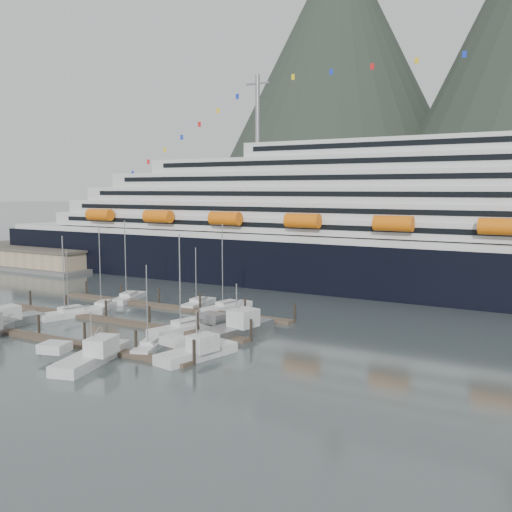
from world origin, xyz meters
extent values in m
plane|color=#495656|center=(0.00, 0.00, 0.00)|extent=(1600.00, 1600.00, 0.00)
cone|color=#222D21|center=(-220.00, 600.00, 145.00)|extent=(340.00, 340.00, 340.00)
cube|color=black|center=(25.00, 55.00, 4.00)|extent=(210.00, 28.00, 12.00)
cube|color=silver|center=(25.00, 55.00, 10.50)|extent=(205.80, 27.44, 1.50)
cube|color=silver|center=(30.00, 55.00, 13.10)|extent=(185.00, 26.00, 3.20)
cube|color=black|center=(30.00, 41.95, 13.26)|extent=(175.75, 0.20, 1.00)
cube|color=silver|center=(32.00, 55.00, 16.30)|extent=(180.00, 25.00, 3.20)
cube|color=black|center=(32.00, 42.45, 16.46)|extent=(171.00, 0.20, 1.00)
cube|color=silver|center=(34.00, 55.00, 19.50)|extent=(172.00, 24.00, 3.20)
cube|color=black|center=(34.00, 42.95, 19.66)|extent=(163.40, 0.20, 1.00)
cube|color=silver|center=(36.00, 55.00, 22.70)|extent=(160.00, 23.00, 3.20)
cube|color=black|center=(36.00, 43.45, 22.86)|extent=(152.00, 0.20, 1.00)
cube|color=silver|center=(38.00, 55.00, 25.80)|extent=(140.00, 22.00, 3.00)
cube|color=black|center=(38.00, 43.95, 25.95)|extent=(133.00, 0.20, 1.00)
cube|color=silver|center=(40.00, 55.00, 28.80)|extent=(95.00, 20.00, 3.00)
cube|color=black|center=(40.00, 44.95, 28.95)|extent=(90.25, 0.20, 1.00)
cylinder|color=gray|center=(-10.00, 55.00, 38.30)|extent=(1.00, 1.00, 16.00)
cylinder|color=orange|center=(-45.00, 40.00, 14.50)|extent=(7.00, 2.80, 2.80)
cylinder|color=orange|center=(-27.00, 40.00, 14.50)|extent=(7.00, 2.80, 2.80)
cylinder|color=orange|center=(-9.00, 40.00, 14.50)|extent=(7.00, 2.80, 2.80)
cylinder|color=orange|center=(9.00, 40.00, 14.50)|extent=(7.00, 2.80, 2.80)
cylinder|color=orange|center=(27.00, 40.00, 14.50)|extent=(7.00, 2.80, 2.80)
cylinder|color=orange|center=(45.00, 40.00, 14.50)|extent=(7.00, 2.80, 2.80)
cube|color=#595956|center=(-72.00, 42.00, 0.30)|extent=(46.00, 20.00, 1.20)
cube|color=tan|center=(-72.00, 42.00, 2.50)|extent=(42.00, 16.00, 5.00)
cube|color=#595147|center=(-72.00, 42.00, 5.20)|extent=(43.00, 17.00, 0.60)
cube|color=#44382C|center=(-5.00, -10.00, 0.25)|extent=(48.00, 2.00, 0.50)
cylinder|color=black|center=(-8.00, -8.90, 1.40)|extent=(0.36, 0.36, 3.20)
cylinder|color=black|center=(1.00, -8.90, 1.40)|extent=(0.36, 0.36, 3.20)
cylinder|color=black|center=(10.00, -8.90, 1.40)|extent=(0.36, 0.36, 3.20)
cylinder|color=black|center=(19.00, -8.90, 1.40)|extent=(0.36, 0.36, 3.20)
cube|color=#44382C|center=(-5.00, 3.00, 0.25)|extent=(48.00, 2.00, 0.50)
cylinder|color=black|center=(-26.00, 4.10, 1.40)|extent=(0.36, 0.36, 3.20)
cylinder|color=black|center=(-17.00, 4.10, 1.40)|extent=(0.36, 0.36, 3.20)
cylinder|color=black|center=(-8.00, 4.10, 1.40)|extent=(0.36, 0.36, 3.20)
cylinder|color=black|center=(1.00, 4.10, 1.40)|extent=(0.36, 0.36, 3.20)
cylinder|color=black|center=(10.00, 4.10, 1.40)|extent=(0.36, 0.36, 3.20)
cylinder|color=black|center=(19.00, 4.10, 1.40)|extent=(0.36, 0.36, 3.20)
cube|color=#44382C|center=(-5.00, 16.00, 0.25)|extent=(48.00, 2.00, 0.50)
cylinder|color=black|center=(-26.00, 17.10, 1.40)|extent=(0.36, 0.36, 3.20)
cylinder|color=black|center=(-17.00, 17.10, 1.40)|extent=(0.36, 0.36, 3.20)
cylinder|color=black|center=(-8.00, 17.10, 1.40)|extent=(0.36, 0.36, 3.20)
cylinder|color=black|center=(1.00, 17.10, 1.40)|extent=(0.36, 0.36, 3.20)
cylinder|color=black|center=(10.00, 17.10, 1.40)|extent=(0.36, 0.36, 3.20)
cylinder|color=black|center=(19.00, 17.10, 1.40)|extent=(0.36, 0.36, 3.20)
cube|color=silver|center=(-13.74, 2.67, 0.25)|extent=(5.72, 9.00, 1.36)
cube|color=silver|center=(-13.74, 2.67, 1.11)|extent=(2.97, 3.56, 0.77)
cylinder|color=gray|center=(-14.08, 1.87, 5.93)|extent=(0.15, 0.15, 10.11)
cube|color=silver|center=(-13.98, 9.49, 0.25)|extent=(5.82, 9.55, 1.31)
cube|color=silver|center=(-13.98, 9.49, 1.07)|extent=(2.98, 3.73, 0.75)
cylinder|color=gray|center=(-13.62, 8.63, 7.64)|extent=(0.15, 0.15, 13.61)
cube|color=silver|center=(-14.23, 2.49, 0.25)|extent=(5.27, 10.63, 1.51)
cube|color=silver|center=(-14.23, 2.49, 1.24)|extent=(2.98, 4.01, 0.86)
cylinder|color=gray|center=(-14.48, 1.49, 7.09)|extent=(0.17, 0.17, 12.24)
cube|color=silver|center=(8.13, 4.13, 0.25)|extent=(5.95, 12.81, 1.59)
cube|color=silver|center=(8.13, 4.13, 1.30)|extent=(3.28, 4.79, 0.91)
cylinder|color=gray|center=(7.82, 2.93, 7.62)|extent=(0.18, 0.18, 13.20)
cube|color=silver|center=(-15.83, 17.86, 0.25)|extent=(5.56, 10.58, 1.43)
cube|color=silver|center=(-15.83, 17.86, 1.18)|extent=(3.01, 4.03, 0.82)
cylinder|color=gray|center=(-15.53, 16.88, 7.91)|extent=(0.16, 0.16, 13.97)
cube|color=silver|center=(-1.44, 20.00, 0.25)|extent=(3.78, 9.10, 1.37)
cube|color=silver|center=(-1.44, 20.00, 1.13)|extent=(2.38, 3.34, 0.78)
cylinder|color=gray|center=(-1.31, 19.13, 5.69)|extent=(0.16, 0.16, 9.61)
cube|color=silver|center=(4.55, 20.00, 0.25)|extent=(4.29, 10.80, 1.40)
cube|color=silver|center=(4.55, 20.00, 1.15)|extent=(2.58, 3.96, 0.80)
cylinder|color=gray|center=(4.38, 18.96, 7.82)|extent=(0.16, 0.16, 13.83)
cube|color=silver|center=(10.24, -6.52, 0.25)|extent=(4.93, 8.26, 1.24)
cube|color=silver|center=(10.24, -6.52, 1.02)|extent=(2.63, 3.23, 0.71)
cylinder|color=gray|center=(10.51, -7.27, 5.95)|extent=(0.14, 0.14, 10.31)
cube|color=#919496|center=(-17.38, -8.15, 0.35)|extent=(4.89, 13.03, 1.96)
cube|color=silver|center=(-16.11, -8.29, 2.25)|extent=(3.14, 4.09, 2.15)
cube|color=black|center=(-16.11, -8.29, 3.03)|extent=(2.92, 3.82, 0.49)
cylinder|color=gray|center=(-17.38, -8.15, 3.91)|extent=(0.16, 0.16, 4.89)
cube|color=silver|center=(8.09, -14.48, 0.35)|extent=(6.84, 13.68, 1.89)
cube|color=silver|center=(3.24, -15.84, 1.51)|extent=(3.88, 3.67, 1.14)
cube|color=silver|center=(9.36, -14.13, 2.18)|extent=(3.62, 4.54, 2.08)
cube|color=black|center=(9.36, -14.13, 2.93)|extent=(3.37, 4.23, 0.47)
cylinder|color=gray|center=(8.09, -14.48, 3.79)|extent=(0.15, 0.15, 4.73)
cube|color=silver|center=(17.71, -6.60, 0.35)|extent=(5.42, 11.45, 1.84)
cube|color=silver|center=(13.61, -5.77, 1.47)|extent=(3.54, 2.99, 1.10)
cube|color=silver|center=(18.79, -6.81, 2.11)|extent=(3.17, 3.75, 2.02)
cube|color=black|center=(18.79, -6.81, 2.85)|extent=(2.95, 3.50, 0.46)
cylinder|color=gray|center=(17.71, -6.60, 3.67)|extent=(0.15, 0.15, 4.59)
cube|color=#919496|center=(15.52, 5.90, 0.35)|extent=(5.71, 12.85, 2.26)
cube|color=#919496|center=(10.85, 6.55, 1.80)|extent=(4.17, 3.23, 1.35)
cube|color=silver|center=(16.75, 5.73, 2.59)|extent=(3.64, 4.12, 2.48)
cube|color=black|center=(16.75, 5.73, 3.50)|extent=(3.38, 3.84, 0.56)
cylinder|color=gray|center=(15.52, 5.90, 4.51)|extent=(0.18, 0.18, 5.64)
camera|label=1|loc=(60.27, -64.20, 20.55)|focal=42.00mm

